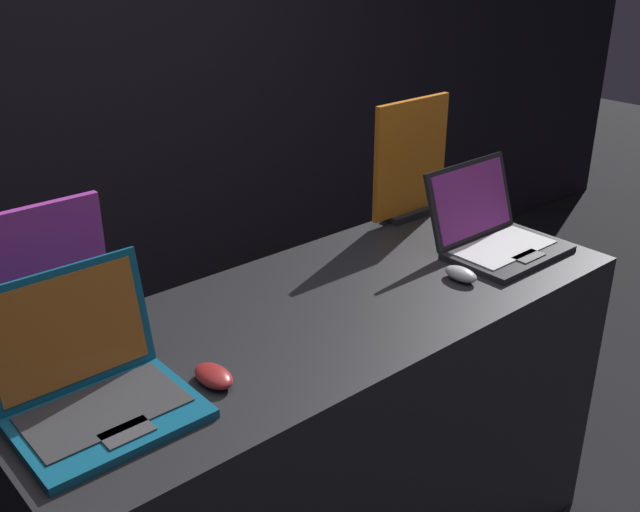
{
  "coord_description": "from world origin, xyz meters",
  "views": [
    {
      "loc": [
        -1.16,
        -0.99,
        1.93
      ],
      "look_at": [
        -0.01,
        0.35,
        1.13
      ],
      "focal_mm": 42.0,
      "sensor_mm": 36.0,
      "label": 1
    }
  ],
  "objects_px": {
    "laptop_front": "(92,383)",
    "promo_stand_back": "(410,163)",
    "laptop_back": "(493,232)",
    "promo_stand_front": "(39,293)",
    "mouse_back": "(461,274)",
    "mouse_front": "(214,376)"
  },
  "relations": [
    {
      "from": "laptop_back",
      "to": "laptop_front",
      "type": "bearing_deg",
      "value": 178.83
    },
    {
      "from": "laptop_front",
      "to": "mouse_back",
      "type": "relative_size",
      "value": 3.41
    },
    {
      "from": "laptop_back",
      "to": "promo_stand_back",
      "type": "relative_size",
      "value": 0.9
    },
    {
      "from": "promo_stand_front",
      "to": "promo_stand_back",
      "type": "height_order",
      "value": "promo_stand_back"
    },
    {
      "from": "laptop_front",
      "to": "promo_stand_front",
      "type": "xyz_separation_m",
      "value": [
        0.0,
        0.24,
        0.12
      ]
    },
    {
      "from": "laptop_front",
      "to": "mouse_back",
      "type": "xyz_separation_m",
      "value": [
        1.07,
        -0.11,
        -0.05
      ]
    },
    {
      "from": "laptop_front",
      "to": "laptop_back",
      "type": "height_order",
      "value": "laptop_front"
    },
    {
      "from": "mouse_front",
      "to": "promo_stand_front",
      "type": "xyz_separation_m",
      "value": [
        -0.24,
        0.32,
        0.17
      ]
    },
    {
      "from": "laptop_front",
      "to": "promo_stand_front",
      "type": "relative_size",
      "value": 0.94
    },
    {
      "from": "laptop_front",
      "to": "laptop_back",
      "type": "distance_m",
      "value": 1.32
    },
    {
      "from": "promo_stand_front",
      "to": "mouse_back",
      "type": "xyz_separation_m",
      "value": [
        1.07,
        -0.34,
        -0.17
      ]
    },
    {
      "from": "promo_stand_back",
      "to": "mouse_front",
      "type": "bearing_deg",
      "value": -158.88
    },
    {
      "from": "mouse_front",
      "to": "promo_stand_back",
      "type": "height_order",
      "value": "promo_stand_back"
    },
    {
      "from": "laptop_front",
      "to": "mouse_front",
      "type": "distance_m",
      "value": 0.26
    },
    {
      "from": "promo_stand_front",
      "to": "laptop_back",
      "type": "distance_m",
      "value": 1.35
    },
    {
      "from": "promo_stand_front",
      "to": "promo_stand_back",
      "type": "bearing_deg",
      "value": 4.24
    },
    {
      "from": "laptop_back",
      "to": "promo_stand_back",
      "type": "height_order",
      "value": "promo_stand_back"
    },
    {
      "from": "laptop_front",
      "to": "mouse_front",
      "type": "xyz_separation_m",
      "value": [
        0.24,
        -0.08,
        -0.05
      ]
    },
    {
      "from": "promo_stand_back",
      "to": "laptop_back",
      "type": "bearing_deg",
      "value": -90.0
    },
    {
      "from": "laptop_front",
      "to": "promo_stand_back",
      "type": "xyz_separation_m",
      "value": [
        1.32,
        0.33,
        0.13
      ]
    },
    {
      "from": "promo_stand_front",
      "to": "mouse_back",
      "type": "bearing_deg",
      "value": -17.65
    },
    {
      "from": "mouse_front",
      "to": "laptop_back",
      "type": "height_order",
      "value": "laptop_back"
    }
  ]
}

